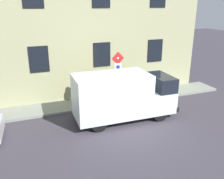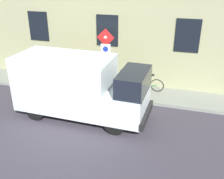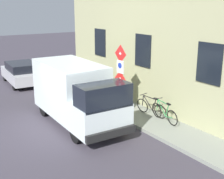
{
  "view_description": "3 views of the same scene",
  "coord_description": "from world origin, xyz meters",
  "px_view_note": "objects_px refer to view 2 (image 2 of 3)",
  "views": [
    {
      "loc": [
        -9.78,
        4.85,
        5.81
      ],
      "look_at": [
        2.61,
        0.06,
        1.13
      ],
      "focal_mm": 39.18,
      "sensor_mm": 36.0,
      "label": 1
    },
    {
      "loc": [
        -7.71,
        -3.92,
        5.54
      ],
      "look_at": [
        1.66,
        -1.1,
        1.04
      ],
      "focal_mm": 42.1,
      "sensor_mm": 36.0,
      "label": 2
    },
    {
      "loc": [
        -4.5,
        -10.91,
        4.89
      ],
      "look_at": [
        2.79,
        0.03,
        1.2
      ],
      "focal_mm": 48.89,
      "sensor_mm": 36.0,
      "label": 3
    }
  ],
  "objects_px": {
    "litter_bin": "(81,81)",
    "delivery_van": "(79,86)",
    "sign_post_stacked": "(106,55)",
    "pedestrian": "(69,67)",
    "bicycle_green": "(146,83)",
    "bicycle_black": "(130,81)"
  },
  "relations": [
    {
      "from": "litter_bin",
      "to": "delivery_van",
      "type": "bearing_deg",
      "value": -157.52
    },
    {
      "from": "sign_post_stacked",
      "to": "litter_bin",
      "type": "relative_size",
      "value": 3.32
    },
    {
      "from": "pedestrian",
      "to": "litter_bin",
      "type": "height_order",
      "value": "pedestrian"
    },
    {
      "from": "bicycle_green",
      "to": "litter_bin",
      "type": "relative_size",
      "value": 1.9
    },
    {
      "from": "sign_post_stacked",
      "to": "bicycle_green",
      "type": "distance_m",
      "value": 2.53
    },
    {
      "from": "bicycle_black",
      "to": "bicycle_green",
      "type": "bearing_deg",
      "value": 172.47
    },
    {
      "from": "bicycle_black",
      "to": "litter_bin",
      "type": "distance_m",
      "value": 2.4
    },
    {
      "from": "bicycle_black",
      "to": "litter_bin",
      "type": "bearing_deg",
      "value": 14.22
    },
    {
      "from": "pedestrian",
      "to": "bicycle_black",
      "type": "bearing_deg",
      "value": -178.69
    },
    {
      "from": "sign_post_stacked",
      "to": "bicycle_black",
      "type": "xyz_separation_m",
      "value": [
        1.04,
        -0.88,
        -1.55
      ]
    },
    {
      "from": "bicycle_black",
      "to": "litter_bin",
      "type": "relative_size",
      "value": 1.9
    },
    {
      "from": "delivery_van",
      "to": "bicycle_green",
      "type": "height_order",
      "value": "delivery_van"
    },
    {
      "from": "sign_post_stacked",
      "to": "litter_bin",
      "type": "bearing_deg",
      "value": 83.75
    },
    {
      "from": "delivery_van",
      "to": "litter_bin",
      "type": "height_order",
      "value": "delivery_van"
    },
    {
      "from": "bicycle_green",
      "to": "bicycle_black",
      "type": "height_order",
      "value": "same"
    },
    {
      "from": "sign_post_stacked",
      "to": "bicycle_black",
      "type": "height_order",
      "value": "sign_post_stacked"
    },
    {
      "from": "bicycle_black",
      "to": "litter_bin",
      "type": "height_order",
      "value": "litter_bin"
    },
    {
      "from": "sign_post_stacked",
      "to": "pedestrian",
      "type": "relative_size",
      "value": 1.74
    },
    {
      "from": "bicycle_black",
      "to": "delivery_van",
      "type": "bearing_deg",
      "value": 57.25
    },
    {
      "from": "pedestrian",
      "to": "bicycle_green",
      "type": "bearing_deg",
      "value": 179.88
    },
    {
      "from": "bicycle_black",
      "to": "litter_bin",
      "type": "xyz_separation_m",
      "value": [
        -0.89,
        2.23,
        0.08
      ]
    },
    {
      "from": "pedestrian",
      "to": "litter_bin",
      "type": "xyz_separation_m",
      "value": [
        -0.53,
        -0.83,
        -0.48
      ]
    }
  ]
}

